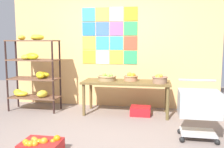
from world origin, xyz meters
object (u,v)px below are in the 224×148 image
object	(u,v)px
fruit_basket_centre	(107,78)
orange_crate_foreground	(41,147)
fruit_basket_back_left	(160,79)
produce_crate_under_table	(140,111)
banana_shelf_unit	(33,68)
shopping_cart	(199,105)
fruit_basket_right	(131,77)
display_table	(126,85)

from	to	relation	value
fruit_basket_centre	orange_crate_foreground	world-z (taller)	fruit_basket_centre
fruit_basket_back_left	produce_crate_under_table	world-z (taller)	fruit_basket_back_left
banana_shelf_unit	fruit_basket_centre	bearing A→B (deg)	3.87
banana_shelf_unit	produce_crate_under_table	bearing A→B (deg)	0.91
shopping_cart	fruit_basket_centre	bearing A→B (deg)	139.32
fruit_basket_back_left	produce_crate_under_table	distance (m)	0.76
banana_shelf_unit	fruit_basket_right	distance (m)	2.03
banana_shelf_unit	fruit_basket_right	size ratio (longest dim) A/B	5.45
banana_shelf_unit	produce_crate_under_table	distance (m)	2.36
fruit_basket_centre	orange_crate_foreground	bearing A→B (deg)	-102.79
fruit_basket_back_left	orange_crate_foreground	distance (m)	2.46
display_table	produce_crate_under_table	distance (m)	0.58
display_table	fruit_basket_centre	xyz separation A→B (m)	(-0.39, 0.02, 0.13)
fruit_basket_centre	produce_crate_under_table	size ratio (longest dim) A/B	0.97
display_table	fruit_basket_back_left	xyz separation A→B (m)	(0.64, -0.14, 0.16)
banana_shelf_unit	shopping_cart	size ratio (longest dim) A/B	1.84
display_table	fruit_basket_right	bearing A→B (deg)	42.80
fruit_basket_right	produce_crate_under_table	world-z (taller)	fruit_basket_right
fruit_basket_centre	fruit_basket_back_left	xyz separation A→B (m)	(1.03, -0.16, 0.03)
fruit_basket_back_left	orange_crate_foreground	world-z (taller)	fruit_basket_back_left
fruit_basket_back_left	banana_shelf_unit	bearing A→B (deg)	178.76
produce_crate_under_table	orange_crate_foreground	distance (m)	2.25
produce_crate_under_table	fruit_basket_back_left	bearing A→B (deg)	-14.42
fruit_basket_centre	produce_crate_under_table	bearing A→B (deg)	-5.78
orange_crate_foreground	display_table	bearing A→B (deg)	66.97
display_table	shopping_cart	size ratio (longest dim) A/B	2.00
display_table	banana_shelf_unit	bearing A→B (deg)	-177.58
produce_crate_under_table	shopping_cart	distance (m)	1.46
banana_shelf_unit	display_table	xyz separation A→B (m)	(1.93, 0.08, -0.31)
banana_shelf_unit	orange_crate_foreground	world-z (taller)	banana_shelf_unit
orange_crate_foreground	fruit_basket_back_left	bearing A→B (deg)	51.23
display_table	fruit_basket_centre	world-z (taller)	fruit_basket_centre
fruit_basket_right	orange_crate_foreground	distance (m)	2.36
fruit_basket_centre	orange_crate_foreground	size ratio (longest dim) A/B	0.77
fruit_basket_centre	fruit_basket_back_left	distance (m)	1.05
display_table	fruit_basket_back_left	size ratio (longest dim) A/B	5.85
banana_shelf_unit	fruit_basket_back_left	world-z (taller)	banana_shelf_unit
fruit_basket_centre	fruit_basket_back_left	bearing A→B (deg)	-8.78
fruit_basket_centre	shopping_cart	bearing A→B (deg)	-35.41
banana_shelf_unit	orange_crate_foreground	size ratio (longest dim) A/B	3.22
fruit_basket_right	orange_crate_foreground	world-z (taller)	fruit_basket_right
fruit_basket_back_left	produce_crate_under_table	size ratio (longest dim) A/B	0.75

